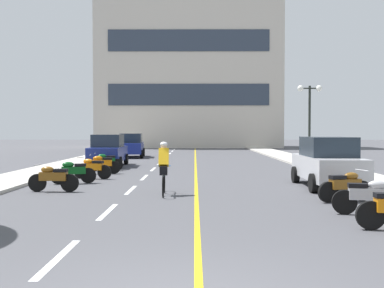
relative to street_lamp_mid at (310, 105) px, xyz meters
The scene contains 29 objects.
ground_plane 7.85m from the street_lamp_mid, behind, with size 140.00×140.00×0.00m, color #47474C.
curb_left 14.94m from the street_lamp_mid, 167.90° to the left, with size 2.40×72.00×0.12m, color #B7B2A8.
curb_right 4.63m from the street_lamp_mid, 86.42° to the left, with size 2.40×72.00×0.12m, color #B7B2A8.
lane_dash_0 21.28m from the street_lamp_mid, 115.42° to the right, with size 0.14×2.20×0.01m, color silver.
lane_dash_1 17.81m from the street_lamp_mid, 121.07° to the right, with size 0.14×2.20×0.01m, color silver.
lane_dash_2 14.62m from the street_lamp_mid, 129.44° to the right, with size 0.14×2.20×0.01m, color silver.
lane_dash_3 11.92m from the street_lamp_mid, 142.34° to the right, with size 0.14×2.20×0.01m, color silver.
lane_dash_4 10.12m from the street_lamp_mid, 161.85° to the right, with size 0.14×2.20×0.01m, color silver.
lane_dash_5 9.73m from the street_lamp_mid, behind, with size 0.14×2.20×0.01m, color silver.
lane_dash_6 10.91m from the street_lamp_mid, 150.75° to the left, with size 0.14×2.20×0.01m, color silver.
lane_dash_7 13.25m from the street_lamp_mid, 134.88° to the left, with size 0.14×2.20×0.01m, color silver.
lane_dash_8 16.24m from the street_lamp_mid, 124.63° to the left, with size 0.14×2.20×0.01m, color silver.
lane_dash_9 19.60m from the street_lamp_mid, 117.86° to the left, with size 0.14×2.20×0.01m, color silver.
lane_dash_10 23.16m from the street_lamp_mid, 113.18° to the left, with size 0.14×2.20×0.01m, color silver.
lane_dash_11 26.85m from the street_lamp_mid, 109.78° to the left, with size 0.14×2.20×0.01m, color silver.
centre_line_yellow 8.21m from the street_lamp_mid, 155.74° to the left, with size 0.12×66.00×0.01m, color gold.
office_building 30.00m from the street_lamp_mid, 104.86° to the left, with size 21.89×8.55×20.51m.
street_lamp_mid is the anchor object (origin of this frame).
parked_car_near 10.73m from the street_lamp_mid, 101.22° to the right, with size 1.98×4.23×1.82m.
parked_car_mid 12.10m from the street_lamp_mid, behind, with size 2.04×4.26×1.82m.
parked_car_far 14.06m from the street_lamp_mid, 147.57° to the left, with size 2.16×4.31×1.82m.
motorcycle_1 15.90m from the street_lamp_mid, 99.60° to the right, with size 1.69×0.61×0.92m.
motorcycle_2 13.99m from the street_lamp_mid, 100.49° to the right, with size 1.67×0.70×0.92m.
motorcycle_3 16.52m from the street_lamp_mid, 135.34° to the right, with size 1.70×0.60×0.92m.
motorcycle_4 15.04m from the street_lamp_mid, 141.29° to the right, with size 1.66×0.75×0.92m.
motorcycle_5 13.79m from the street_lamp_mid, 146.03° to the right, with size 1.68×0.68×0.92m.
motorcycle_6 12.80m from the street_lamp_mid, 154.15° to the right, with size 1.70×0.60×0.92m.
motorcycle_7 12.34m from the street_lamp_mid, 161.45° to the right, with size 1.68×0.64×0.92m.
cyclist_rider 14.59m from the street_lamp_mid, 122.93° to the right, with size 0.42×1.77×1.71m.
Camera 1 is at (0.20, -4.93, 2.05)m, focal length 40.80 mm.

